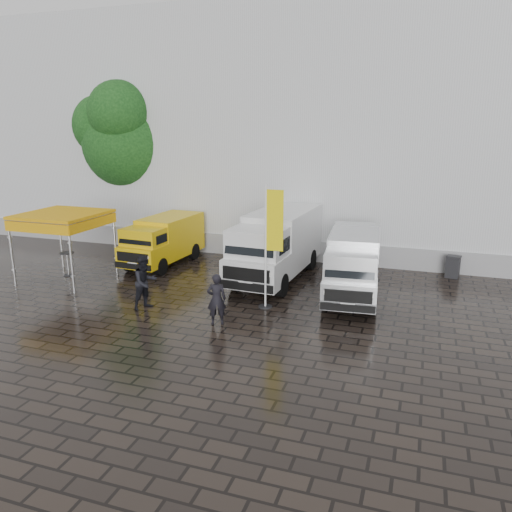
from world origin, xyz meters
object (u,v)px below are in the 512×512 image
(van_silver, at_px, (353,266))
(flagpole, at_px, (271,242))
(van_white, at_px, (276,247))
(wheelie_bin, at_px, (453,266))
(person_tent, at_px, (145,282))
(person_front, at_px, (217,299))
(canopy_tent, at_px, (62,217))
(cocktail_table, at_px, (68,264))
(van_yellow, at_px, (163,242))

(van_silver, xyz_separation_m, flagpole, (-2.60, -2.21, 1.24))
(van_white, height_order, wheelie_bin, van_white)
(person_tent, bearing_deg, van_white, -9.65)
(flagpole, bearing_deg, person_front, -121.07)
(canopy_tent, xyz_separation_m, wheelie_bin, (15.58, 5.64, -2.21))
(van_white, relative_size, van_silver, 1.18)
(van_silver, distance_m, flagpole, 3.63)
(wheelie_bin, bearing_deg, canopy_tent, -149.41)
(person_front, bearing_deg, wheelie_bin, -157.19)
(van_white, distance_m, van_silver, 3.62)
(person_front, bearing_deg, flagpole, -145.27)
(van_white, xyz_separation_m, flagpole, (0.80, -3.44, 1.03))
(canopy_tent, bearing_deg, flagpole, -2.91)
(van_silver, height_order, cocktail_table, van_silver)
(van_white, height_order, person_tent, van_white)
(person_front, bearing_deg, person_tent, -34.47)
(flagpole, height_order, cocktail_table, flagpole)
(cocktail_table, bearing_deg, van_silver, 5.80)
(van_yellow, xyz_separation_m, person_front, (5.24, -5.90, -0.23))
(canopy_tent, bearing_deg, person_front, -17.29)
(van_silver, bearing_deg, van_white, 154.79)
(wheelie_bin, relative_size, person_front, 0.55)
(flagpole, relative_size, person_front, 2.56)
(van_silver, distance_m, wheelie_bin, 5.47)
(van_white, distance_m, cocktail_table, 9.14)
(van_yellow, bearing_deg, person_tent, -63.93)
(flagpole, relative_size, person_tent, 2.28)
(wheelie_bin, xyz_separation_m, person_front, (-7.58, -8.13, 0.39))
(flagpole, xyz_separation_m, person_tent, (-4.21, -1.48, -1.47))
(canopy_tent, relative_size, wheelie_bin, 3.25)
(wheelie_bin, bearing_deg, van_white, -148.88)
(van_silver, distance_m, person_tent, 7.74)
(cocktail_table, relative_size, wheelie_bin, 1.08)
(wheelie_bin, bearing_deg, person_front, -122.32)
(van_yellow, height_order, wheelie_bin, van_yellow)
(van_white, height_order, van_silver, van_white)
(flagpole, relative_size, cocktail_table, 4.29)
(canopy_tent, bearing_deg, van_yellow, 51.08)
(van_white, xyz_separation_m, cocktail_table, (-8.75, -2.47, -0.90))
(van_white, relative_size, wheelie_bin, 6.84)
(van_white, bearing_deg, person_front, -91.21)
(van_white, xyz_separation_m, canopy_tent, (-8.41, -2.97, 1.27))
(canopy_tent, xyz_separation_m, person_tent, (5.01, -1.95, -1.71))
(van_yellow, relative_size, person_front, 2.75)
(van_yellow, height_order, person_front, van_yellow)
(canopy_tent, distance_m, flagpole, 9.23)
(van_yellow, height_order, canopy_tent, canopy_tent)
(van_yellow, bearing_deg, person_front, -45.12)
(cocktail_table, xyz_separation_m, person_tent, (5.35, -2.45, 0.46))
(cocktail_table, bearing_deg, flagpole, -5.83)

